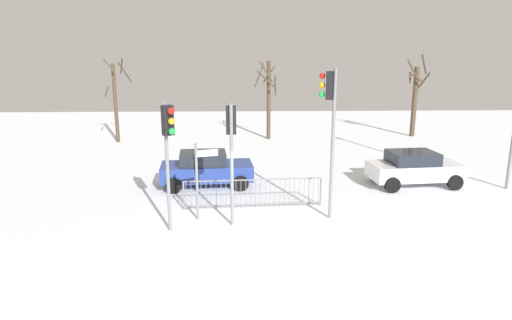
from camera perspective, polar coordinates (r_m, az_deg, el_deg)
name	(u,v)px	position (r m, az deg, el deg)	size (l,w,h in m)	color
ground_plane	(256,236)	(13.99, -0.05, -9.67)	(60.00, 60.00, 0.00)	white
traffic_light_mid_left	(330,111)	(14.76, 9.39, 6.23)	(0.55, 0.37, 5.04)	slate
traffic_light_rear_left	(168,138)	(13.70, -11.13, 2.75)	(0.44, 0.49, 4.10)	slate
traffic_light_foreground_right	(231,136)	(14.18, -3.18, 3.04)	(0.33, 0.57, 4.00)	slate
direction_sign_post	(199,177)	(14.99, -7.31, -2.16)	(0.75, 0.30, 2.63)	slate
pedestrian_guard_railing	(253,193)	(16.25, -0.36, -4.23)	(5.05, 0.39, 1.07)	slate
car_blue_mid	(206,169)	(18.89, -6.41, -1.09)	(3.94, 2.21, 1.47)	navy
car_white_trailing	(414,168)	(20.04, 19.52, -0.95)	(3.95, 2.23, 1.47)	silver
bare_tree_left	(415,98)	(31.73, 19.63, 7.49)	(1.53, 1.52, 5.42)	#473828
bare_tree_centre	(116,100)	(29.26, -17.46, 7.33)	(1.50, 1.66, 5.21)	#473828
bare_tree_right	(268,97)	(28.96, 1.58, 8.06)	(1.45, 1.79, 5.00)	#473828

